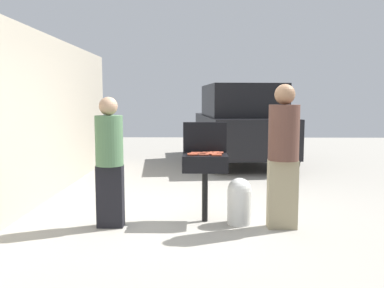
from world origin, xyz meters
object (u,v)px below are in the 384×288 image
Objects in this scene: hot_dog_0 at (192,154)px; hot_dog_12 at (218,153)px; parked_minivan at (240,123)px; hot_dog_8 at (207,152)px; person_right at (283,151)px; hot_dog_9 at (214,152)px; hot_dog_14 at (211,153)px; hot_dog_1 at (193,155)px; hot_dog_7 at (194,154)px; hot_dog_11 at (196,153)px; hot_dog_6 at (204,155)px; hot_dog_10 at (212,154)px; propane_tank at (239,200)px; hot_dog_4 at (216,154)px; hot_dog_2 at (211,154)px; hot_dog_3 at (217,155)px; hot_dog_13 at (218,153)px; hot_dog_5 at (201,153)px; bbq_grill at (205,165)px; person_left at (109,157)px.

hot_dog_0 is 0.37m from hot_dog_12.
hot_dog_12 is at bearing 75.20° from parked_minivan.
hot_dog_12 is (0.15, -0.06, 0.00)m from hot_dog_8.
hot_dog_9 is at bearing -25.20° from person_right.
person_right reaches higher than hot_dog_14.
person_right reaches higher than hot_dog_1.
hot_dog_7 and hot_dog_12 have the same top height.
hot_dog_8 and hot_dog_11 have the same top height.
hot_dog_6 and hot_dog_10 have the same top height.
hot_dog_7 reaches higher than propane_tank.
hot_dog_4 is 0.07× the size of person_right.
hot_dog_7 is at bearing 71.88° from parked_minivan.
hot_dog_2 is 0.72m from propane_tank.
parked_minivan is (0.81, 5.20, 0.10)m from hot_dog_12.
hot_dog_13 is at bearing 82.91° from hot_dog_3.
hot_dog_5 is 1.00× the size of hot_dog_8.
hot_dog_8 is at bearing 32.70° from hot_dog_7.
hot_dog_10 and hot_dog_13 have the same top height.
hot_dog_2 is 1.00× the size of hot_dog_3.
bbq_grill is 0.18m from hot_dog_14.
hot_dog_2 is 0.11m from hot_dog_6.
hot_dog_2 is 1.00× the size of hot_dog_13.
hot_dog_4 is 0.08m from hot_dog_10.
parked_minivan reaches higher than hot_dog_10.
hot_dog_7 is at bearing -151.48° from hot_dog_9.
hot_dog_8 is 0.15m from hot_dog_10.
hot_dog_8 is 1.00× the size of hot_dog_14.
hot_dog_14 is 1.34m from person_left.
hot_dog_11 is at bearing 164.78° from hot_dog_14.
hot_dog_12 is 0.07× the size of person_right.
person_left reaches higher than bbq_grill.
hot_dog_1 is 0.08× the size of person_left.
hot_dog_1 is at bearing -177.31° from hot_dog_6.
hot_dog_9 and hot_dog_14 have the same top height.
hot_dog_9 is (0.06, 0.20, 0.00)m from hot_dog_2.
hot_dog_2 is 1.00× the size of hot_dog_12.
hot_dog_9 and hot_dog_12 have the same top height.
parked_minivan is (0.84, 5.41, 0.10)m from hot_dog_3.
hot_dog_2 is 0.08m from hot_dog_14.
hot_dog_11 is (-0.27, 0.23, 0.00)m from hot_dog_3.
person_left is 0.91× the size of person_right.
hot_dog_10 is at bearing 5.85° from hot_dog_0.
hot_dog_14 is at bearing 110.13° from hot_dog_3.
hot_dog_5 is at bearing -23.62° from hot_dog_11.
hot_dog_9 is 0.08× the size of person_left.
hot_dog_13 is (0.09, 0.14, 0.00)m from hot_dog_10.
hot_dog_6 is at bearing -41.86° from hot_dog_7.
hot_dog_10 is (-0.06, 0.06, 0.00)m from hot_dog_4.
hot_dog_2 is at bearing 174.02° from propane_tank.
hot_dog_2 is 1.00× the size of hot_dog_7.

